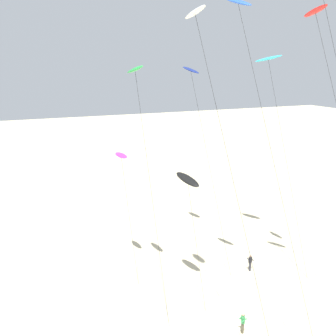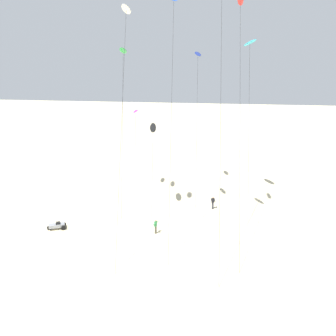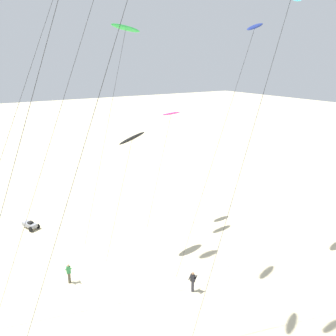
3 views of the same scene
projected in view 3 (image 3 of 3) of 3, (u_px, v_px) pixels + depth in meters
name	position (u px, v px, depth m)	size (l,w,h in m)	color
ground_plane	(75.00, 264.00, 29.10)	(260.00, 260.00, 0.00)	beige
kite_magenta	(171.00, 115.00, 33.89)	(0.95, 4.35, 11.83)	#D8339E
kite_green	(125.00, 31.00, 29.30)	(1.03, 6.75, 19.81)	green
kite_black	(132.00, 139.00, 28.03)	(1.50, 4.44, 11.11)	black
kite_navy	(254.00, 31.00, 26.16)	(1.53, 8.80, 19.56)	navy
kite_flyer_nearest	(69.00, 273.00, 26.37)	(0.62, 0.64, 1.67)	#4C4738
kite_flyer_middle	(193.00, 281.00, 25.37)	(0.68, 0.67, 1.67)	#33333D
beach_buggy	(30.00, 225.00, 35.12)	(2.10, 1.57, 0.82)	gray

